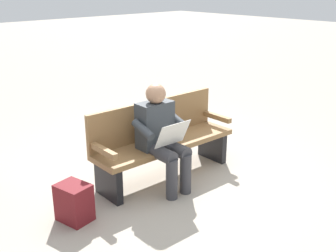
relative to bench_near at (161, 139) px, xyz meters
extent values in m
plane|color=#A89E8E|center=(0.00, 0.07, -0.46)|extent=(40.00, 40.00, 0.00)
cube|color=olive|center=(0.00, 0.07, -0.04)|extent=(1.82, 0.55, 0.06)
cube|color=olive|center=(-0.01, -0.14, 0.22)|extent=(1.80, 0.12, 0.45)
cube|color=olive|center=(-0.85, 0.10, 0.11)|extent=(0.08, 0.48, 0.06)
cube|color=olive|center=(0.85, 0.04, 0.11)|extent=(0.08, 0.48, 0.06)
cube|color=black|center=(-0.80, 0.10, -0.26)|extent=(0.10, 0.43, 0.39)
cube|color=black|center=(0.80, 0.04, -0.26)|extent=(0.10, 0.43, 0.39)
cube|color=#33383D|center=(0.20, 0.11, 0.25)|extent=(0.41, 0.23, 0.52)
sphere|color=#A87A5B|center=(0.20, 0.13, 0.61)|extent=(0.22, 0.22, 0.22)
cylinder|color=#38383D|center=(0.11, 0.33, 0.01)|extent=(0.17, 0.43, 0.15)
cylinder|color=#38383D|center=(0.31, 0.32, 0.01)|extent=(0.17, 0.43, 0.15)
cylinder|color=#38383D|center=(0.11, 0.52, -0.23)|extent=(0.13, 0.13, 0.45)
cylinder|color=#38383D|center=(0.31, 0.51, -0.23)|extent=(0.13, 0.13, 0.45)
cylinder|color=#33383D|center=(-0.04, 0.22, 0.28)|extent=(0.10, 0.32, 0.18)
cylinder|color=#33383D|center=(0.44, 0.20, 0.28)|extent=(0.10, 0.32, 0.18)
cube|color=silver|center=(0.21, 0.41, 0.23)|extent=(0.40, 0.15, 0.27)
cube|color=maroon|center=(1.30, 0.17, -0.27)|extent=(0.30, 0.36, 0.38)
cube|color=maroon|center=(1.16, 0.15, -0.33)|extent=(0.08, 0.23, 0.17)
camera|label=1|loc=(3.05, 3.39, 1.77)|focal=44.50mm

